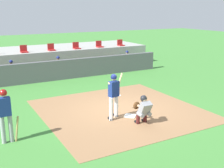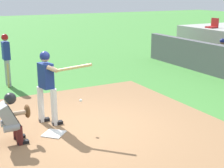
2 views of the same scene
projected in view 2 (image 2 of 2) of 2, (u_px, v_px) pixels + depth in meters
name	position (u px, v px, depth m)	size (l,w,h in m)	color
ground_plane	(86.00, 128.00, 7.97)	(80.00, 80.00, 0.00)	#428438
dirt_infield	(86.00, 128.00, 7.97)	(6.40, 6.40, 0.01)	#936B47
home_plate	(54.00, 134.00, 7.60)	(0.44, 0.44, 0.02)	white
batter_at_plate	(47.00, 83.00, 7.95)	(1.13, 1.02, 1.80)	silver
catcher_crouched	(12.00, 116.00, 7.04)	(0.48, 1.96, 1.13)	gray
on_deck_batter	(6.00, 57.00, 11.29)	(0.58, 0.23, 1.79)	#99999E
dugout_player_0	(219.00, 54.00, 13.73)	(0.49, 0.70, 1.30)	#939399
stadium_seat_0	(213.00, 25.00, 16.57)	(0.46, 0.46, 0.48)	#A51E1E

